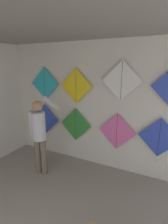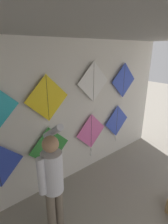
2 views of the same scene
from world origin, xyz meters
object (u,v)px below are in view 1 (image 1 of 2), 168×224
object	(u,v)px
kite_2	(117,132)
kite_3	(159,138)
kite_1	(75,125)
kite_0	(45,119)
kite_4	(45,83)
kite_6	(122,81)
kite_5	(76,86)
shopkeeper	(40,131)

from	to	relation	value
kite_2	kite_3	xyz separation A→B (m)	(0.84, 0.00, 0.03)
kite_3	kite_1	bearing A→B (deg)	179.99
kite_0	kite_1	world-z (taller)	kite_0
kite_4	kite_6	world-z (taller)	kite_6
kite_5	kite_3	bearing A→B (deg)	-0.01
kite_0	kite_6	xyz separation A→B (m)	(1.96, 0.00, 1.06)
kite_4	kite_6	size ratio (longest dim) A/B	1.00
shopkeeper	kite_6	size ratio (longest dim) A/B	2.13
kite_3	kite_6	xyz separation A→B (m)	(-0.80, 0.00, 1.07)
kite_2	kite_4	xyz separation A→B (m)	(-1.87, 0.00, 0.96)
kite_1	kite_0	bearing A→B (deg)	180.00
kite_1	kite_4	world-z (taller)	kite_4
kite_0	shopkeeper	bearing A→B (deg)	-58.57
kite_0	kite_2	bearing A→B (deg)	-0.01
kite_0	kite_1	distance (m)	0.90
kite_2	kite_3	distance (m)	0.84
kite_0	kite_6	world-z (taller)	kite_6
kite_3	shopkeeper	bearing A→B (deg)	-160.18
kite_0	kite_3	size ratio (longest dim) A/B	0.85
kite_4	kite_0	bearing A→B (deg)	180.00
kite_2	kite_6	size ratio (longest dim) A/B	1.26
kite_0	kite_2	distance (m)	1.91
kite_2	kite_3	bearing A→B (deg)	0.01
kite_4	kite_5	bearing A→B (deg)	0.00
kite_2	kite_6	xyz separation A→B (m)	(0.04, 0.00, 1.10)
shopkeeper	kite_2	size ratio (longest dim) A/B	1.70
shopkeeper	kite_6	xyz separation A→B (m)	(1.46, 0.81, 1.03)
shopkeeper	kite_5	bearing A→B (deg)	55.75
kite_3	kite_4	world-z (taller)	kite_4
kite_2	kite_6	bearing A→B (deg)	0.68
shopkeeper	kite_2	world-z (taller)	shopkeeper
kite_2	kite_4	bearing A→B (deg)	179.98
shopkeeper	kite_1	world-z (taller)	shopkeeper
shopkeeper	kite_0	bearing A→B (deg)	114.84
shopkeeper	kite_1	size ratio (longest dim) A/B	2.13
kite_5	kite_6	xyz separation A→B (m)	(1.03, 0.00, 0.16)
kite_5	kite_6	world-z (taller)	kite_6
kite_0	kite_5	size ratio (longest dim) A/B	1.00
kite_1	kite_2	bearing A→B (deg)	-0.03
kite_0	kite_4	size ratio (longest dim) A/B	1.00
kite_0	kite_5	distance (m)	1.29
shopkeeper	kite_5	size ratio (longest dim) A/B	2.13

